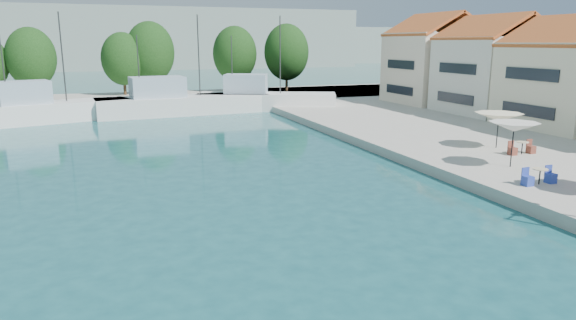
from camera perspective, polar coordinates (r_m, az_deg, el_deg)
name	(u,v)px	position (r m, az deg, el deg)	size (l,w,h in m)	color
quay_far	(126,101)	(64.62, -17.61, 6.30)	(90.00, 16.00, 0.60)	#ADAA9D
hill_west	(21,39)	(158.40, -27.58, 11.87)	(180.00, 40.00, 16.00)	gray
hill_east	(252,45)	(184.28, -4.07, 12.61)	(140.00, 40.00, 12.00)	gray
building_04	(575,70)	(45.96, 29.30, 8.69)	(9.00, 8.80, 9.20)	#F6E9C5
building_05	(493,63)	(52.31, 21.85, 10.00)	(8.40, 8.80, 9.70)	silver
building_06	(435,57)	(59.34, 16.04, 10.90)	(9.00, 8.80, 10.20)	#F6E0C5
trawler_02	(47,110)	(51.76, -25.19, 5.01)	(14.36, 7.34, 10.20)	white
trawler_03	(180,103)	(53.38, -11.95, 6.17)	(17.38, 5.73, 10.20)	silver
trawler_04	(263,100)	(55.47, -2.78, 6.68)	(15.01, 9.18, 10.20)	silver
tree_04	(31,58)	(67.76, -26.66, 10.14)	(5.59, 5.59, 8.27)	#3F2B19
tree_05	(123,59)	(68.46, -17.88, 10.65)	(5.25, 5.25, 7.77)	#3F2B19
tree_06	(150,52)	(69.43, -15.07, 11.51)	(6.18, 6.18, 9.15)	#3F2B19
tree_07	(235,54)	(70.40, -5.93, 11.66)	(5.85, 5.85, 8.66)	#3F2B19
tree_08	(287,52)	(71.03, -0.16, 11.89)	(6.07, 6.07, 8.98)	#3F2B19
umbrella_white	(514,127)	(29.70, 23.82, 3.38)	(2.63, 2.63, 2.42)	black
umbrella_cream	(499,117)	(34.85, 22.38, 4.45)	(2.96, 2.96, 2.22)	black
cafe_table_02	(539,178)	(26.90, 26.15, -1.85)	(1.82, 0.70, 0.76)	black
cafe_table_03	(522,150)	(33.66, 24.55, 1.07)	(1.82, 0.70, 0.76)	black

